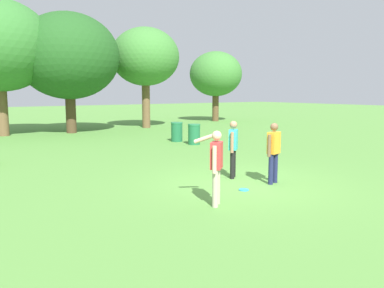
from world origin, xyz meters
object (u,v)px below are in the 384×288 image
(tree_back_left, at_px, (216,74))
(frisbee, at_px, (244,190))
(person_thrower, at_px, (216,162))
(person_catcher, at_px, (233,145))
(tree_far_right, at_px, (69,56))
(trash_can_further_along, at_px, (194,134))
(person_bystander, at_px, (274,149))
(trash_can_beside_table, at_px, (177,132))
(tree_slender_mid, at_px, (145,57))

(tree_back_left, bearing_deg, frisbee, -126.25)
(person_thrower, xyz_separation_m, person_catcher, (2.09, 1.87, -0.02))
(person_catcher, bearing_deg, tree_back_left, 53.29)
(tree_far_right, relative_size, tree_back_left, 1.22)
(trash_can_further_along, bearing_deg, person_bystander, -109.53)
(person_bystander, xyz_separation_m, trash_can_beside_table, (2.60, 8.95, -0.46))
(trash_can_further_along, xyz_separation_m, tree_far_right, (-3.14, 8.35, 4.02))
(frisbee, relative_size, tree_back_left, 0.04)
(tree_back_left, bearing_deg, person_bystander, -124.03)
(frisbee, relative_size, trash_can_further_along, 0.26)
(person_thrower, relative_size, tree_far_right, 0.23)
(tree_slender_mid, bearing_deg, frisbee, -109.92)
(frisbee, bearing_deg, tree_far_right, 87.57)
(trash_can_beside_table, height_order, trash_can_further_along, same)
(person_catcher, relative_size, tree_slender_mid, 0.24)
(person_bystander, xyz_separation_m, tree_back_left, (12.38, 18.34, 2.93))
(trash_can_further_along, bearing_deg, tree_back_left, 48.01)
(frisbee, height_order, trash_can_further_along, trash_can_further_along)
(person_catcher, distance_m, trash_can_further_along, 7.15)
(person_bystander, relative_size, trash_can_further_along, 1.71)
(trash_can_further_along, bearing_deg, tree_far_right, 110.64)
(person_catcher, xyz_separation_m, frisbee, (-0.71, -1.25, -0.93))
(person_bystander, xyz_separation_m, trash_can_further_along, (2.68, 7.56, -0.46))
(trash_can_beside_table, height_order, tree_slender_mid, tree_slender_mid)
(tree_slender_mid, bearing_deg, tree_far_right, -174.98)
(trash_can_beside_table, distance_m, tree_far_right, 8.60)
(person_thrower, relative_size, person_catcher, 1.00)
(tree_far_right, relative_size, tree_slender_mid, 1.05)
(trash_can_beside_table, xyz_separation_m, tree_back_left, (9.78, 9.39, 3.39))
(tree_back_left, bearing_deg, tree_slender_mid, -165.42)
(person_bystander, bearing_deg, trash_can_further_along, 70.47)
(person_catcher, bearing_deg, person_bystander, -69.33)
(tree_far_right, distance_m, tree_slender_mid, 5.32)
(person_thrower, distance_m, tree_back_left, 24.37)
(person_thrower, xyz_separation_m, person_bystander, (2.53, 0.72, -0.02))
(trash_can_beside_table, bearing_deg, frisbee, -112.45)
(frisbee, xyz_separation_m, tree_slender_mid, (5.97, 16.48, 4.73))
(trash_can_further_along, bearing_deg, person_catcher, -115.91)
(tree_back_left, bearing_deg, trash_can_beside_table, -136.17)
(frisbee, bearing_deg, tree_slender_mid, 70.08)
(person_bystander, bearing_deg, person_catcher, 110.67)
(trash_can_beside_table, distance_m, tree_back_left, 13.98)
(person_catcher, distance_m, trash_can_beside_table, 8.38)
(person_thrower, distance_m, trash_can_further_along, 9.80)
(tree_far_right, distance_m, tree_back_left, 13.09)
(frisbee, xyz_separation_m, tree_far_right, (0.68, 16.01, 4.49))
(trash_can_beside_table, relative_size, trash_can_further_along, 1.00)
(person_thrower, distance_m, frisbee, 1.79)
(person_bystander, height_order, tree_far_right, tree_far_right)
(person_thrower, xyz_separation_m, trash_can_further_along, (5.21, 8.28, -0.48))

